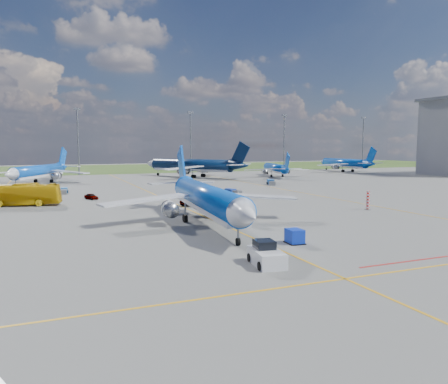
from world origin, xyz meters
name	(u,v)px	position (x,y,z in m)	size (l,w,h in m)	color
ground	(238,231)	(0.00, 0.00, 0.00)	(400.00, 400.00, 0.00)	#51514F
grass_strip	(97,169)	(0.00, 150.00, 0.00)	(400.00, 80.00, 0.01)	#2D4719
taxiway_lines	(174,203)	(0.17, 27.70, 0.01)	(60.25, 160.00, 0.02)	orange
floodlight_masts	(137,139)	(10.00, 110.00, 12.56)	(202.20, 0.50, 22.70)	slate
warning_post	(368,200)	(26.00, 8.00, 1.50)	(0.50, 0.50, 3.00)	red
bg_jet_nnw	(39,183)	(-22.29, 79.87, 0.00)	(27.32, 35.86, 9.39)	blue
bg_jet_n	(191,177)	(22.47, 86.37, 0.00)	(31.98, 41.97, 10.99)	#071B3C
bg_jet_ne	(275,176)	(49.05, 79.32, 0.00)	(22.81, 29.93, 7.84)	blue
bg_jet_ene	(344,172)	(87.06, 93.03, 0.00)	(27.51, 36.10, 9.46)	blue
main_airliner	(207,224)	(-1.83, 5.55, 0.00)	(28.49, 37.39, 9.79)	blue
pushback_tug	(266,255)	(-3.70, -14.18, 0.81)	(2.79, 6.03, 2.01)	silver
uld_container	(295,236)	(2.84, -8.10, 0.74)	(1.48, 1.85, 1.48)	#0D2BB7
apron_bus	(18,195)	(-25.09, 33.94, 1.88)	(3.16, 13.51, 3.76)	#CEA00C
service_car_a	(91,196)	(-12.91, 38.38, 0.56)	(1.33, 3.31, 1.13)	#999999
service_car_b	(194,202)	(2.20, 22.88, 0.65)	(2.17, 4.71, 1.31)	#999999
service_car_c	(197,196)	(5.46, 30.68, 0.63)	(1.76, 4.34, 1.26)	#999999
baggage_tug_w	(233,192)	(15.32, 36.68, 0.49)	(2.18, 4.79, 1.04)	#1B3CA5
baggage_tug_c	(64,191)	(-17.22, 51.77, 0.51)	(1.65, 4.93, 1.09)	#1B5CA4
baggage_tug_e	(271,182)	(33.30, 53.16, 0.58)	(3.24, 5.65, 1.23)	#1C57A9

